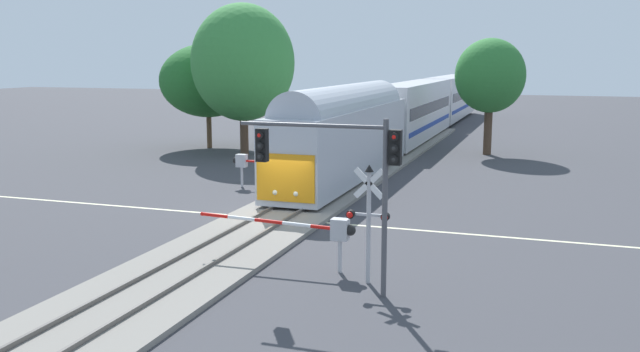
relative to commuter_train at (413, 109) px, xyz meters
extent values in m
plane|color=#3D3D42|center=(0.00, -29.51, -2.74)|extent=(220.00, 220.00, 0.00)
cube|color=beige|center=(0.00, -29.51, -2.74)|extent=(44.00, 0.20, 0.01)
cube|color=gray|center=(0.00, -29.51, -2.65)|extent=(4.40, 80.00, 0.18)
cube|color=#56514C|center=(-0.72, -29.51, -2.49)|extent=(0.10, 80.00, 0.14)
cube|color=#56514C|center=(0.71, -29.51, -2.49)|extent=(0.10, 80.00, 0.14)
cube|color=#B2B7C1|center=(0.00, -19.58, -0.47)|extent=(3.00, 18.18, 3.90)
cube|color=orange|center=(0.00, -28.69, -1.06)|extent=(2.76, 0.08, 2.15)
cylinder|color=#B2B7C1|center=(0.00, -19.58, 1.36)|extent=(2.76, 16.36, 2.76)
sphere|color=#F4F2CC|center=(-0.50, -28.70, -1.74)|extent=(0.24, 0.24, 0.24)
sphere|color=#F4F2CC|center=(0.50, -28.70, -1.74)|extent=(0.24, 0.24, 0.24)
cube|color=silver|center=(0.00, 0.76, -0.12)|extent=(3.00, 20.69, 4.60)
cube|color=black|center=(1.51, 0.76, 0.18)|extent=(0.04, 18.62, 0.90)
cube|color=#193899|center=(1.52, 0.76, -1.27)|extent=(0.04, 19.03, 0.36)
cube|color=silver|center=(0.00, 22.35, -0.12)|extent=(3.00, 20.69, 4.60)
cube|color=black|center=(1.51, 22.35, 0.18)|extent=(0.04, 18.62, 0.90)
cube|color=#193899|center=(1.52, 22.35, -1.27)|extent=(0.04, 19.03, 0.36)
cylinder|color=#B7B7BC|center=(4.76, -35.88, -2.19)|extent=(0.14, 0.14, 1.10)
cube|color=#B7B7BC|center=(4.76, -35.88, -1.29)|extent=(0.56, 0.40, 0.70)
sphere|color=black|center=(5.11, -35.88, -1.29)|extent=(0.36, 0.36, 0.36)
cylinder|color=red|center=(4.26, -35.88, -1.28)|extent=(1.01, 0.12, 0.15)
cylinder|color=white|center=(3.25, -35.88, -1.25)|extent=(1.01, 0.12, 0.15)
cylinder|color=red|center=(2.25, -35.88, -1.22)|extent=(1.01, 0.12, 0.15)
cylinder|color=white|center=(1.24, -35.88, -1.19)|extent=(1.01, 0.12, 0.15)
cylinder|color=red|center=(0.24, -35.88, -1.16)|extent=(1.01, 0.12, 0.15)
sphere|color=red|center=(-0.26, -35.88, -1.15)|extent=(0.14, 0.14, 0.14)
cylinder|color=#B2B2B7|center=(5.90, -36.61, -0.98)|extent=(0.14, 0.14, 3.52)
cube|color=white|center=(5.90, -36.63, 0.43)|extent=(0.98, 0.05, 0.98)
cube|color=white|center=(5.90, -36.63, 0.43)|extent=(0.98, 0.05, 0.98)
cube|color=#B2B2B7|center=(5.90, -36.61, -0.56)|extent=(1.10, 0.08, 0.08)
cylinder|color=black|center=(5.35, -36.71, -0.56)|extent=(0.26, 0.18, 0.26)
cylinder|color=black|center=(6.45, -36.71, -0.56)|extent=(0.26, 0.18, 0.26)
sphere|color=red|center=(5.35, -36.81, -0.56)|extent=(0.20, 0.20, 0.20)
sphere|color=red|center=(6.45, -36.81, -0.56)|extent=(0.20, 0.20, 0.20)
cone|color=black|center=(5.90, -36.61, 0.90)|extent=(0.28, 0.28, 0.22)
cylinder|color=#B7B7BC|center=(-4.76, -23.14, -2.19)|extent=(0.14, 0.14, 1.10)
cube|color=#B7B7BC|center=(-4.76, -23.14, -1.29)|extent=(0.56, 0.40, 0.70)
sphere|color=black|center=(-5.11, -23.14, -1.29)|extent=(0.36, 0.36, 0.36)
cylinder|color=red|center=(-4.25, -23.14, -1.29)|extent=(1.04, 0.12, 0.12)
cylinder|color=white|center=(-3.21, -23.14, -1.29)|extent=(1.04, 0.12, 0.12)
cylinder|color=red|center=(-2.17, -23.14, -1.29)|extent=(1.04, 0.12, 0.12)
cylinder|color=white|center=(-1.14, -23.14, -1.29)|extent=(1.04, 0.12, 0.12)
cylinder|color=red|center=(-0.10, -23.14, -1.29)|extent=(1.04, 0.12, 0.12)
sphere|color=red|center=(0.42, -23.14, -1.28)|extent=(0.14, 0.14, 0.14)
cylinder|color=#4C4C51|center=(6.66, -37.69, -0.12)|extent=(0.16, 0.16, 5.24)
cube|color=black|center=(6.94, -37.69, 1.70)|extent=(0.34, 0.26, 1.00)
sphere|color=red|center=(6.94, -37.84, 2.02)|extent=(0.20, 0.20, 0.20)
cylinder|color=black|center=(6.94, -37.87, 2.02)|extent=(0.24, 0.10, 0.24)
sphere|color=#262626|center=(6.94, -37.84, 1.70)|extent=(0.20, 0.20, 0.20)
cylinder|color=black|center=(6.94, -37.87, 1.70)|extent=(0.24, 0.10, 0.24)
sphere|color=#262626|center=(6.94, -37.84, 1.38)|extent=(0.20, 0.20, 0.20)
cylinder|color=black|center=(6.94, -37.87, 1.38)|extent=(0.24, 0.10, 0.24)
cylinder|color=#4C4C51|center=(4.41, -37.69, 2.25)|extent=(4.50, 0.12, 0.12)
cube|color=black|center=(2.84, -37.69, 1.60)|extent=(0.34, 0.26, 1.00)
sphere|color=red|center=(2.84, -37.84, 1.92)|extent=(0.20, 0.20, 0.20)
cylinder|color=black|center=(2.84, -37.87, 1.92)|extent=(0.24, 0.10, 0.24)
sphere|color=#262626|center=(2.84, -37.84, 1.60)|extent=(0.20, 0.20, 0.20)
cylinder|color=black|center=(2.84, -37.87, 1.60)|extent=(0.24, 0.10, 0.24)
sphere|color=#262626|center=(2.84, -37.84, 1.28)|extent=(0.20, 0.20, 0.20)
cylinder|color=black|center=(2.84, -37.87, 1.28)|extent=(0.24, 0.10, 0.24)
cylinder|color=brown|center=(-14.31, -8.82, -1.18)|extent=(0.39, 0.39, 3.11)
ellipsoid|color=#236628|center=(-14.31, -8.82, 2.49)|extent=(7.42, 7.42, 5.64)
cylinder|color=#4C3828|center=(6.68, -5.77, -0.88)|extent=(0.59, 0.59, 3.72)
ellipsoid|color=#2D7533|center=(6.68, -5.77, 2.97)|extent=(4.99, 4.99, 5.30)
cylinder|color=#4C3828|center=(-9.89, -11.83, -0.97)|extent=(0.60, 0.60, 3.54)
ellipsoid|color=#38843D|center=(-9.89, -11.83, 3.90)|extent=(7.33, 7.33, 8.28)
camera|label=1|loc=(11.12, -56.56, 4.19)|focal=38.48mm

